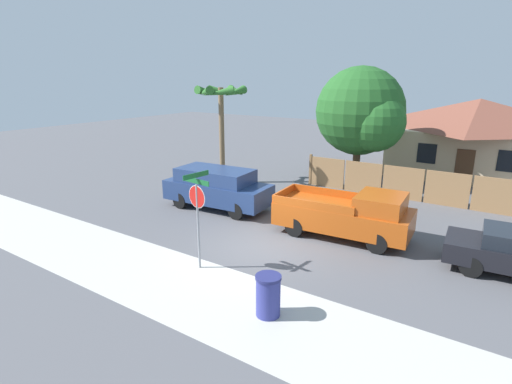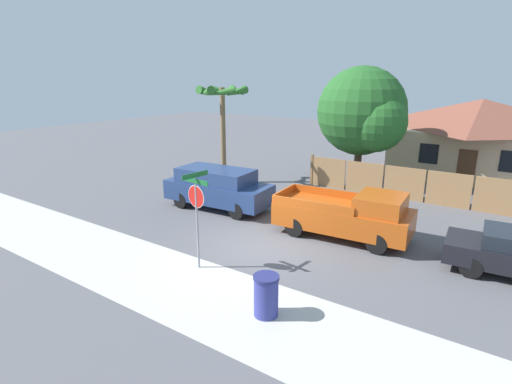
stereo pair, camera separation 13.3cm
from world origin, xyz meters
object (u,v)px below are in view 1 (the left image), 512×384
(oak_tree, at_px, (363,113))
(red_suv, at_px, (217,187))
(palm_tree, at_px, (221,100))
(stop_sign, at_px, (197,204))
(orange_pickup, at_px, (348,215))
(trash_bin, at_px, (268,295))
(house, at_px, (476,135))

(oak_tree, relative_size, red_suv, 1.28)
(palm_tree, relative_size, stop_sign, 1.74)
(orange_pickup, relative_size, trash_bin, 4.63)
(stop_sign, distance_m, trash_bin, 3.62)
(red_suv, bearing_deg, stop_sign, -60.52)
(red_suv, bearing_deg, palm_tree, 121.18)
(red_suv, relative_size, orange_pickup, 0.99)
(oak_tree, bearing_deg, trash_bin, -79.29)
(palm_tree, distance_m, trash_bin, 13.72)
(oak_tree, height_order, orange_pickup, oak_tree)
(orange_pickup, xyz_separation_m, stop_sign, (-2.87, -4.88, 1.20))
(orange_pickup, bearing_deg, stop_sign, -124.52)
(stop_sign, bearing_deg, palm_tree, 131.40)
(orange_pickup, distance_m, trash_bin, 5.89)
(palm_tree, bearing_deg, trash_bin, -46.87)
(orange_pickup, bearing_deg, oak_tree, 102.74)
(oak_tree, distance_m, red_suv, 8.97)
(red_suv, relative_size, stop_sign, 1.62)
(house, xyz_separation_m, palm_tree, (-11.26, -10.36, 2.20))
(oak_tree, height_order, stop_sign, oak_tree)
(trash_bin, bearing_deg, oak_tree, 100.71)
(oak_tree, bearing_deg, house, 53.30)
(palm_tree, bearing_deg, red_suv, -54.76)
(oak_tree, height_order, trash_bin, oak_tree)
(house, height_order, red_suv, house)
(palm_tree, height_order, trash_bin, palm_tree)
(palm_tree, distance_m, stop_sign, 10.67)
(palm_tree, bearing_deg, stop_sign, -55.71)
(palm_tree, relative_size, orange_pickup, 1.05)
(house, distance_m, oak_tree, 8.23)
(oak_tree, xyz_separation_m, trash_bin, (2.55, -13.46, -3.30))
(red_suv, bearing_deg, trash_bin, -46.78)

